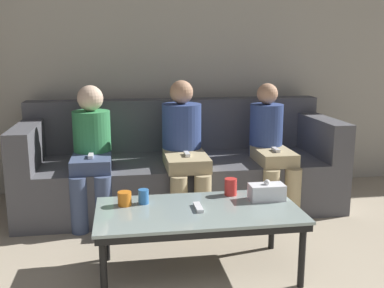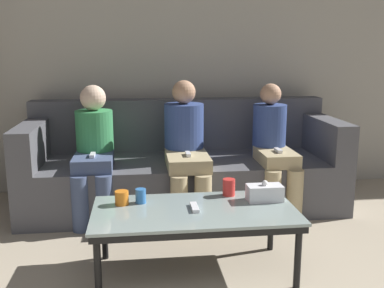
# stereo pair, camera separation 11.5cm
# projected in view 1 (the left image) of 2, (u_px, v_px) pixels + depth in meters

# --- Properties ---
(wall_back) EXTENTS (12.00, 0.06, 2.60)m
(wall_back) POSITION_uv_depth(u_px,v_px,m) (172.00, 54.00, 4.24)
(wall_back) COLOR #B7B2A3
(wall_back) RESTS_ON ground_plane
(couch) EXTENTS (2.66, 0.94, 0.90)m
(couch) POSITION_uv_depth(u_px,v_px,m) (180.00, 168.00, 3.93)
(couch) COLOR #515156
(couch) RESTS_ON ground_plane
(coffee_table) EXTENTS (1.21, 0.62, 0.41)m
(coffee_table) POSITION_uv_depth(u_px,v_px,m) (198.00, 215.00, 2.69)
(coffee_table) COLOR #8C9E99
(coffee_table) RESTS_ON ground_plane
(cup_near_left) EXTENTS (0.08, 0.08, 0.09)m
(cup_near_left) POSITION_uv_depth(u_px,v_px,m) (125.00, 199.00, 2.73)
(cup_near_left) COLOR orange
(cup_near_left) RESTS_ON coffee_table
(cup_near_right) EXTENTS (0.06, 0.06, 0.09)m
(cup_near_right) POSITION_uv_depth(u_px,v_px,m) (143.00, 197.00, 2.76)
(cup_near_right) COLOR #3372BF
(cup_near_right) RESTS_ON coffee_table
(cup_far_center) EXTENTS (0.08, 0.08, 0.11)m
(cup_far_center) POSITION_uv_depth(u_px,v_px,m) (231.00, 187.00, 2.92)
(cup_far_center) COLOR red
(cup_far_center) RESTS_ON coffee_table
(tissue_box) EXTENTS (0.22, 0.12, 0.13)m
(tissue_box) POSITION_uv_depth(u_px,v_px,m) (267.00, 192.00, 2.83)
(tissue_box) COLOR white
(tissue_box) RESTS_ON coffee_table
(game_remote) EXTENTS (0.04, 0.15, 0.02)m
(game_remote) POSITION_uv_depth(u_px,v_px,m) (198.00, 207.00, 2.68)
(game_remote) COLOR white
(game_remote) RESTS_ON coffee_table
(seated_person_left_end) EXTENTS (0.31, 0.62, 1.06)m
(seated_person_left_end) POSITION_uv_depth(u_px,v_px,m) (92.00, 149.00, 3.54)
(seated_person_left_end) COLOR #47567A
(seated_person_left_end) RESTS_ON ground_plane
(seated_person_mid_left) EXTENTS (0.33, 0.73, 1.10)m
(seated_person_mid_left) POSITION_uv_depth(u_px,v_px,m) (184.00, 145.00, 3.64)
(seated_person_mid_left) COLOR tan
(seated_person_mid_left) RESTS_ON ground_plane
(seated_person_mid_right) EXTENTS (0.31, 0.64, 1.06)m
(seated_person_mid_right) POSITION_uv_depth(u_px,v_px,m) (271.00, 145.00, 3.75)
(seated_person_mid_right) COLOR tan
(seated_person_mid_right) RESTS_ON ground_plane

